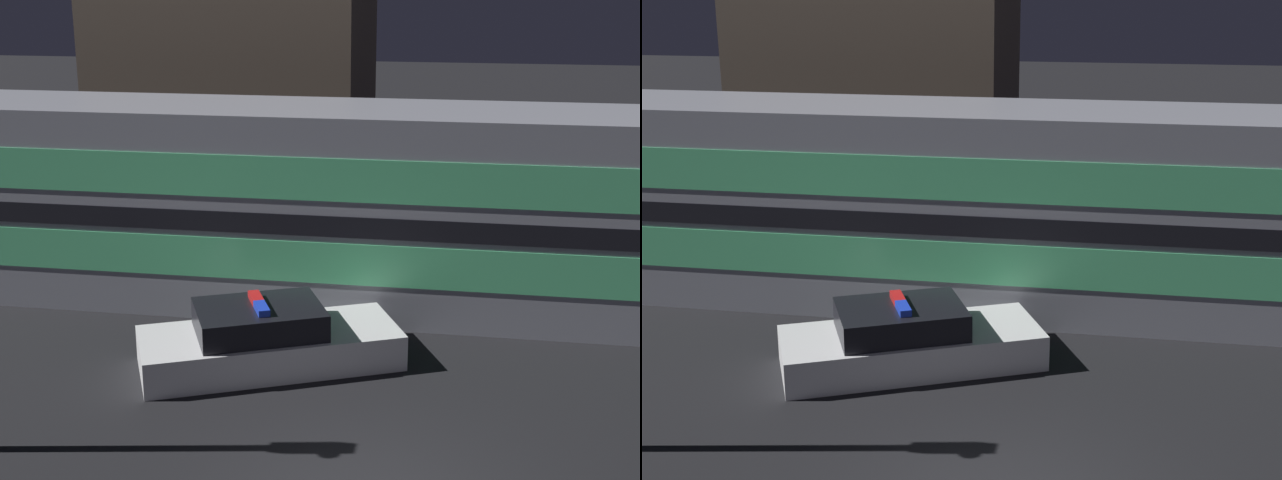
{
  "view_description": "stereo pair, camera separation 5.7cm",
  "coord_description": "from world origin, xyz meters",
  "views": [
    {
      "loc": [
        1.13,
        -10.29,
        6.82
      ],
      "look_at": [
        -1.57,
        5.78,
        1.88
      ],
      "focal_mm": 50.0,
      "sensor_mm": 36.0,
      "label": 1
    },
    {
      "loc": [
        1.19,
        -10.28,
        6.82
      ],
      "look_at": [
        -1.57,
        5.78,
        1.88
      ],
      "focal_mm": 50.0,
      "sensor_mm": 36.0,
      "label": 2
    }
  ],
  "objects": [
    {
      "name": "police_car",
      "position": [
        -2.24,
        4.07,
        0.47
      ],
      "size": [
        4.93,
        3.51,
        1.26
      ],
      "rotation": [
        0.0,
        0.0,
        0.42
      ],
      "color": "silver",
      "rests_on": "ground_plane"
    },
    {
      "name": "building_left",
      "position": [
        -5.83,
        16.42,
        3.78
      ],
      "size": [
        7.67,
        6.36,
        7.57
      ],
      "color": "brown",
      "rests_on": "ground_plane"
    },
    {
      "name": "train",
      "position": [
        -0.94,
        7.48,
        2.09
      ],
      "size": [
        23.8,
        2.96,
        4.18
      ],
      "color": "gray",
      "rests_on": "ground_plane"
    }
  ]
}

